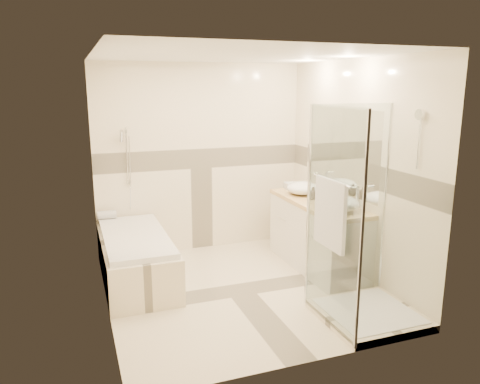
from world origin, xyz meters
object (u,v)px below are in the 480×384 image
object	(u,v)px
vessel_sink_far	(339,204)
amenity_bottle_b	(313,193)
vessel_sink_near	(303,188)
amenity_bottle_a	(322,197)
bathtub	(136,255)
shower_enclosure	(356,269)
vanity	(317,234)

from	to	relation	value
vessel_sink_far	amenity_bottle_b	world-z (taller)	vessel_sink_far
vessel_sink_near	vessel_sink_far	size ratio (longest dim) A/B	0.95
vessel_sink_far	amenity_bottle_a	bearing A→B (deg)	90.00
bathtub	vessel_sink_far	xyz separation A→B (m)	(2.13, -0.85, 0.63)
shower_enclosure	vessel_sink_far	world-z (taller)	shower_enclosure
shower_enclosure	amenity_bottle_a	xyz separation A→B (m)	(0.27, 1.17, 0.42)
amenity_bottle_a	amenity_bottle_b	world-z (taller)	amenity_bottle_a
vanity	amenity_bottle_a	world-z (taller)	amenity_bottle_a
vanity	amenity_bottle_a	xyz separation A→B (m)	(-0.02, -0.10, 0.50)
shower_enclosure	amenity_bottle_a	bearing A→B (deg)	76.83
vessel_sink_far	shower_enclosure	bearing A→B (deg)	-109.44
vanity	vessel_sink_far	xyz separation A→B (m)	(-0.02, -0.50, 0.51)
vessel_sink_far	amenity_bottle_b	xyz separation A→B (m)	(0.00, 0.60, -0.01)
vessel_sink_near	vessel_sink_far	bearing A→B (deg)	-90.00
amenity_bottle_a	vessel_sink_near	bearing A→B (deg)	90.00
shower_enclosure	amenity_bottle_a	distance (m)	1.27
vessel_sink_near	amenity_bottle_b	bearing A→B (deg)	-90.00
vanity	vessel_sink_near	xyz separation A→B (m)	(-0.02, 0.38, 0.51)
vanity	amenity_bottle_a	bearing A→B (deg)	-100.80
bathtub	vessel_sink_far	distance (m)	2.38
bathtub	vanity	distance (m)	2.18
vanity	vessel_sink_near	world-z (taller)	vessel_sink_near
vessel_sink_near	amenity_bottle_a	distance (m)	0.48
vanity	shower_enclosure	bearing A→B (deg)	-102.97
vanity	shower_enclosure	world-z (taller)	shower_enclosure
vessel_sink_near	amenity_bottle_b	distance (m)	0.28
vessel_sink_near	shower_enclosure	bearing A→B (deg)	-99.40
shower_enclosure	vessel_sink_far	size ratio (longest dim) A/B	4.70
vanity	vessel_sink_near	size ratio (longest dim) A/B	3.95
shower_enclosure	vanity	bearing A→B (deg)	77.03
bathtub	vessel_sink_near	size ratio (longest dim) A/B	4.14
shower_enclosure	amenity_bottle_b	distance (m)	1.46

